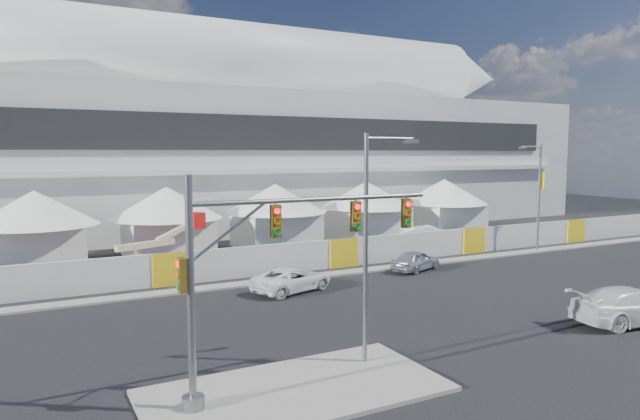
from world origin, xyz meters
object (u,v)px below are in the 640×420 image
pickup_curb (292,279)px  streetlight_median (371,232)px  lot_car_a (430,234)px  streetlight_curb (538,190)px  pickup_near (632,306)px  traffic_mast (250,275)px  boom_lift (140,264)px  sedan_silver (416,260)px

pickup_curb → streetlight_median: (-2.23, -11.71, 4.36)m
lot_car_a → streetlight_curb: bearing=-118.1°
pickup_near → streetlight_median: 14.32m
traffic_mast → lot_car_a: bearing=41.9°
pickup_near → boom_lift: (-18.62, 19.99, 0.19)m
lot_car_a → boom_lift: 25.86m
lot_car_a → boom_lift: boom_lift is taller
traffic_mast → streetlight_median: size_ratio=1.05×
traffic_mast → streetlight_median: streetlight_median is taller
sedan_silver → streetlight_median: bearing=116.3°
sedan_silver → boom_lift: (-17.13, 5.54, 0.35)m
pickup_curb → traffic_mast: size_ratio=0.56×
streetlight_median → streetlight_curb: streetlight_median is taller
traffic_mast → boom_lift: bearing=89.7°
traffic_mast → streetlight_curb: 34.04m
streetlight_median → boom_lift: streetlight_median is taller
pickup_near → streetlight_curb: 20.12m
streetlight_median → pickup_curb: bearing=79.2°
lot_car_a → boom_lift: size_ratio=0.58×
lot_car_a → streetlight_median: bearing=167.8°
sedan_silver → streetlight_curb: (13.11, 1.43, 4.31)m
sedan_silver → pickup_near: bearing=165.1°
sedan_silver → streetlight_median: 18.32m
pickup_near → traffic_mast: 19.02m
streetlight_median → streetlight_curb: size_ratio=0.99×
boom_lift → traffic_mast: bearing=-112.2°
sedan_silver → boom_lift: size_ratio=0.52×
sedan_silver → streetlight_median: streetlight_median is taller
pickup_near → lot_car_a: pickup_near is taller
lot_car_a → boom_lift: bearing=128.7°
pickup_near → streetlight_curb: streetlight_curb is taller
streetlight_curb → boom_lift: size_ratio=1.08×
pickup_curb → streetlight_median: bearing=151.7°
pickup_curb → pickup_near: size_ratio=0.85×
pickup_curb → streetlight_median: size_ratio=0.59×
pickup_curb → sedan_silver: bearing=-100.0°
pickup_curb → boom_lift: bearing=28.9°
streetlight_median → boom_lift: (-5.01, 18.57, -4.01)m
lot_car_a → streetlight_median: 30.53m
pickup_curb → streetlight_median: 12.70m
lot_car_a → pickup_curb: bearing=150.3°
pickup_near → lot_car_a: size_ratio=1.27×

